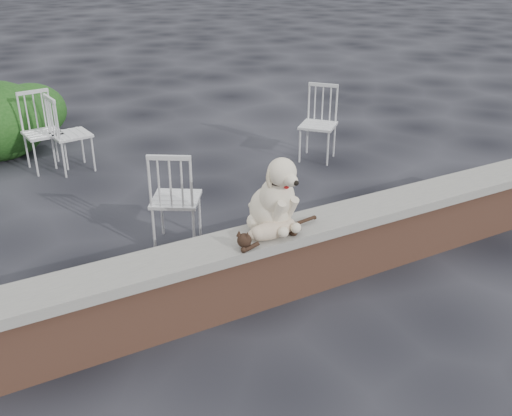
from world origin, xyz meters
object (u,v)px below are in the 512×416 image
dog (271,191)px  chair_c (176,197)px  chair_e (71,133)px  chair_d (318,124)px  chair_b (43,132)px  cat (272,229)px

dog → chair_c: size_ratio=0.65×
chair_e → chair_d: bearing=-118.6°
chair_b → chair_d: same height
chair_e → chair_d: (2.81, -1.13, 0.00)m
chair_d → chair_e: bearing=-153.2°
chair_b → dog: bearing=-81.1°
dog → chair_b: (-1.02, 3.69, -0.42)m
dog → chair_d: 3.17m
chair_e → chair_c: (0.40, -2.37, 0.00)m
dog → cat: 0.29m
dog → chair_b: bearing=99.7°
chair_b → chair_d: size_ratio=1.00×
chair_e → cat: bearing=-176.5°
chair_e → chair_b: same height
cat → chair_e: size_ratio=0.96×
cat → chair_c: size_ratio=0.96×
chair_d → chair_c: bearing=-104.1°
cat → chair_c: chair_c is taller
cat → chair_e: bearing=94.5°
dog → chair_d: (2.07, 2.36, -0.42)m
cat → chair_d: 3.31m
chair_b → chair_c: bearing=-81.7°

